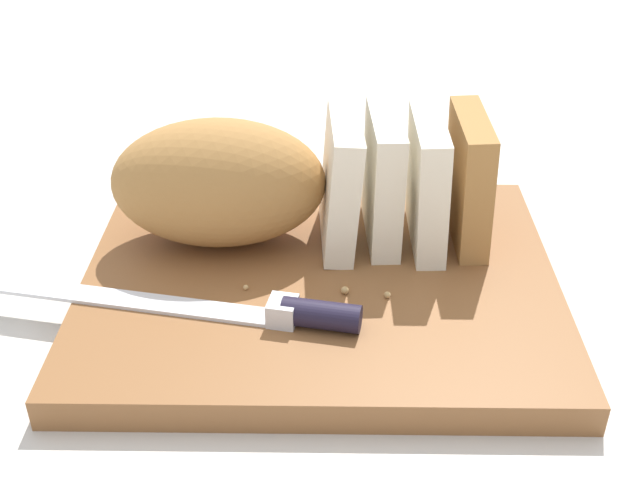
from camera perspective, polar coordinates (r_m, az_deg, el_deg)
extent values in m
plane|color=beige|center=(0.63, 0.00, -4.15)|extent=(3.00, 3.00, 0.00)
cube|color=brown|center=(0.63, 0.00, -3.26)|extent=(0.37, 0.30, 0.02)
ellipsoid|color=#A8753D|center=(0.64, -7.24, 4.05)|extent=(0.17, 0.09, 0.11)
cube|color=#F2E8CC|center=(0.64, 1.47, 4.13)|extent=(0.03, 0.09, 0.11)
cube|color=#F2E8CC|center=(0.64, 4.53, 4.41)|extent=(0.03, 0.09, 0.11)
cube|color=#F2E8CC|center=(0.64, 7.67, 4.03)|extent=(0.03, 0.09, 0.11)
cube|color=#A8753D|center=(0.65, 10.60, 4.30)|extent=(0.03, 0.09, 0.11)
cube|color=silver|center=(0.60, -13.25, -4.24)|extent=(0.23, 0.07, 0.00)
cylinder|color=black|center=(0.56, 0.10, -5.37)|extent=(0.06, 0.03, 0.02)
cube|color=silver|center=(0.57, -2.69, -5.10)|extent=(0.02, 0.03, 0.02)
sphere|color=tan|center=(0.59, 4.83, -3.93)|extent=(0.00, 0.00, 0.00)
sphere|color=tan|center=(0.60, -5.33, -3.39)|extent=(0.00, 0.00, 0.00)
sphere|color=tan|center=(0.67, 0.65, 0.95)|extent=(0.01, 0.01, 0.01)
sphere|color=tan|center=(0.60, 1.79, -3.61)|extent=(0.01, 0.01, 0.01)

